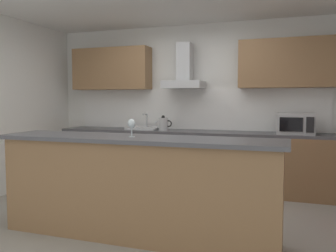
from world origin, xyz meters
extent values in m
cube|color=gray|center=(0.00, 0.00, -0.01)|extent=(5.86, 4.73, 0.02)
cube|color=white|center=(0.00, 1.93, 1.30)|extent=(5.86, 0.12, 2.60)
cube|color=white|center=(0.00, 1.85, 1.23)|extent=(4.13, 0.02, 0.66)
cube|color=olive|center=(0.00, 1.55, 0.43)|extent=(4.27, 0.60, 0.86)
cube|color=#4C4C51|center=(0.00, 1.55, 0.88)|extent=(4.27, 0.60, 0.04)
cube|color=olive|center=(0.05, -0.58, 0.49)|extent=(2.79, 0.52, 0.98)
cube|color=#4C4C51|center=(0.05, -0.58, 1.00)|extent=(2.89, 0.64, 0.04)
cube|color=olive|center=(-1.42, 1.70, 1.91)|extent=(1.37, 0.32, 0.70)
cube|color=olive|center=(1.42, 1.70, 1.91)|extent=(1.37, 0.32, 0.70)
cube|color=slate|center=(-0.12, 1.53, 0.46)|extent=(0.60, 0.56, 0.80)
cube|color=black|center=(-0.12, 1.23, 0.40)|extent=(0.50, 0.02, 0.48)
cube|color=#B7BABC|center=(-0.12, 1.23, 0.80)|extent=(0.54, 0.02, 0.09)
cylinder|color=#B7BABC|center=(-0.12, 1.20, 0.64)|extent=(0.49, 0.02, 0.02)
cube|color=white|center=(-1.63, 1.53, 0.42)|extent=(0.58, 0.56, 0.85)
cube|color=silver|center=(-1.63, 1.24, 0.43)|extent=(0.55, 0.02, 0.80)
cylinder|color=#B7BABC|center=(-1.40, 1.22, 0.47)|extent=(0.02, 0.02, 0.38)
cube|color=#B7BABC|center=(1.56, 1.50, 1.05)|extent=(0.50, 0.36, 0.30)
cube|color=black|center=(1.50, 1.31, 1.05)|extent=(0.30, 0.02, 0.19)
cube|color=black|center=(1.74, 1.31, 1.05)|extent=(0.10, 0.01, 0.21)
cube|color=silver|center=(-0.76, 1.53, 0.92)|extent=(0.50, 0.40, 0.04)
cylinder|color=#B7BABC|center=(-0.76, 1.65, 1.03)|extent=(0.03, 0.03, 0.26)
cylinder|color=#B7BABC|center=(-0.76, 1.57, 1.15)|extent=(0.03, 0.16, 0.03)
cylinder|color=#B7BABC|center=(-0.41, 1.49, 1.00)|extent=(0.15, 0.15, 0.20)
sphere|color=black|center=(-0.41, 1.49, 1.11)|extent=(0.06, 0.06, 0.06)
cone|color=#B7BABC|center=(-0.51, 1.49, 1.04)|extent=(0.09, 0.04, 0.07)
torus|color=black|center=(-0.32, 1.49, 1.01)|extent=(0.11, 0.02, 0.11)
cube|color=#B7BABC|center=(-0.12, 1.63, 1.62)|extent=(0.62, 0.45, 0.12)
cube|color=#B7BABC|center=(-0.12, 1.68, 1.98)|extent=(0.22, 0.22, 0.60)
cylinder|color=silver|center=(0.01, -0.59, 1.02)|extent=(0.07, 0.07, 0.01)
cylinder|color=silver|center=(0.01, -0.59, 1.07)|extent=(0.01, 0.01, 0.09)
ellipsoid|color=silver|center=(0.01, -0.59, 1.15)|extent=(0.08, 0.08, 0.10)
camera|label=1|loc=(1.49, -3.77, 1.38)|focal=37.91mm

